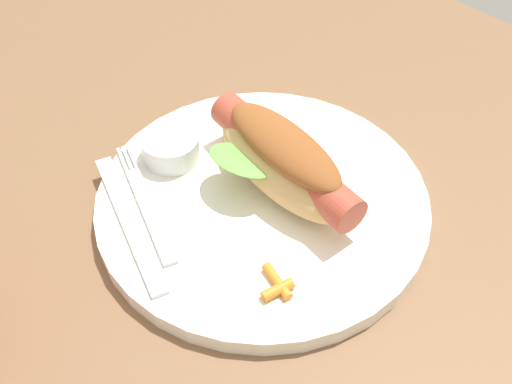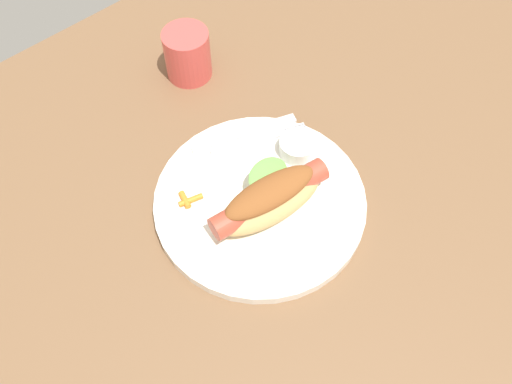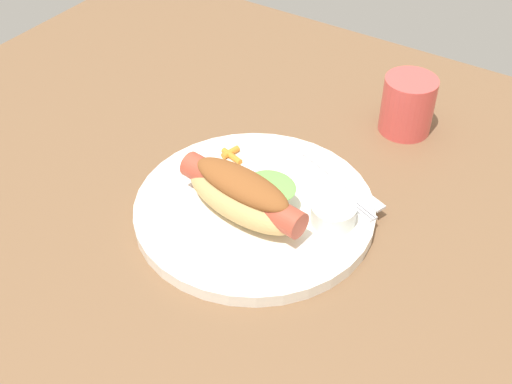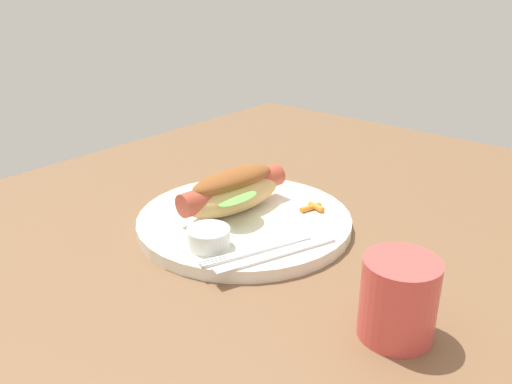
{
  "view_description": "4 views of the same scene",
  "coord_description": "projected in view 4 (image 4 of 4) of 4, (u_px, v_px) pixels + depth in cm",
  "views": [
    {
      "loc": [
        -26.75,
        22.87,
        40.23
      ],
      "look_at": [
        -2.97,
        -1.06,
        4.23
      ],
      "focal_mm": 43.38,
      "sensor_mm": 36.0,
      "label": 1
    },
    {
      "loc": [
        -28.07,
        -32.01,
        64.81
      ],
      "look_at": [
        -3.44,
        -3.86,
        6.05
      ],
      "focal_mm": 39.17,
      "sensor_mm": 36.0,
      "label": 2
    },
    {
      "loc": [
        29.75,
        -51.43,
        53.88
      ],
      "look_at": [
        -0.51,
        -4.71,
        5.47
      ],
      "focal_mm": 46.56,
      "sensor_mm": 36.0,
      "label": 3
    },
    {
      "loc": [
        45.89,
        39.33,
        32.0
      ],
      "look_at": [
        -3.51,
        -2.22,
        4.69
      ],
      "focal_mm": 37.2,
      "sensor_mm": 36.0,
      "label": 4
    }
  ],
  "objects": [
    {
      "name": "ground_plane",
      "position": [
        252.0,
        244.0,
        0.68
      ],
      "size": [
        120.0,
        90.0,
        1.8
      ],
      "primitive_type": "cube",
      "color": "brown"
    },
    {
      "name": "plate",
      "position": [
        244.0,
        221.0,
        0.71
      ],
      "size": [
        28.43,
        28.43,
        1.6
      ],
      "primitive_type": "cylinder",
      "color": "white",
      "rests_on": "ground_plane"
    },
    {
      "name": "carrot_garnish",
      "position": [
        313.0,
        207.0,
        0.72
      ],
      "size": [
        3.39,
        2.69,
        0.83
      ],
      "color": "orange",
      "rests_on": "plate"
    },
    {
      "name": "sauce_ramekin",
      "position": [
        209.0,
        238.0,
        0.62
      ],
      "size": [
        5.14,
        5.14,
        2.35
      ],
      "primitive_type": "cylinder",
      "color": "white",
      "rests_on": "plate"
    },
    {
      "name": "knife",
      "position": [
        277.0,
        254.0,
        0.61
      ],
      "size": [
        15.38,
        6.79,
        0.36
      ],
      "primitive_type": "cube",
      "rotation": [
        0.0,
        0.0,
        5.93
      ],
      "color": "silver",
      "rests_on": "plate"
    },
    {
      "name": "fork",
      "position": [
        259.0,
        250.0,
        0.62
      ],
      "size": [
        13.71,
        6.44,
        0.4
      ],
      "rotation": [
        0.0,
        0.0,
        5.9
      ],
      "color": "silver",
      "rests_on": "plate"
    },
    {
      "name": "hot_dog",
      "position": [
        233.0,
        191.0,
        0.71
      ],
      "size": [
        16.94,
        9.24,
        5.83
      ],
      "rotation": [
        0.0,
        0.0,
        6.15
      ],
      "color": "tan",
      "rests_on": "plate"
    },
    {
      "name": "drinking_cup",
      "position": [
        398.0,
        299.0,
        0.49
      ],
      "size": [
        7.11,
        7.11,
        7.96
      ],
      "primitive_type": "cylinder",
      "color": "#D84C47",
      "rests_on": "ground_plane"
    }
  ]
}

